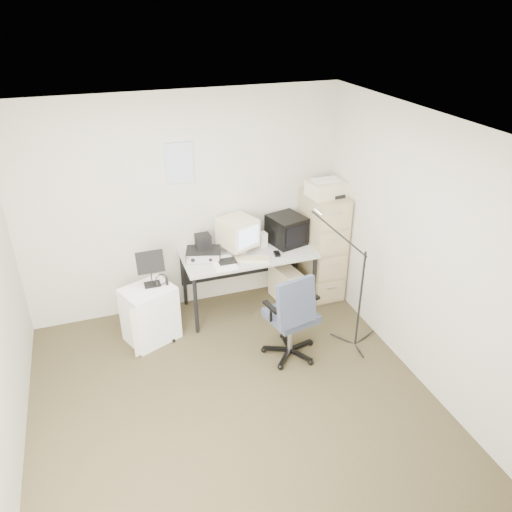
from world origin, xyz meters
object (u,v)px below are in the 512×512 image
object	(u,v)px
side_cart	(150,314)
filing_cabinet	(322,245)
desk	(248,280)
office_chair	(291,314)

from	to	relation	value
side_cart	filing_cabinet	bearing A→B (deg)	-15.98
desk	office_chair	size ratio (longest dim) A/B	1.49
desk	side_cart	size ratio (longest dim) A/B	2.39
filing_cabinet	office_chair	world-z (taller)	filing_cabinet
desk	side_cart	world-z (taller)	desk
desk	office_chair	distance (m)	1.00
office_chair	side_cart	size ratio (longest dim) A/B	1.60
filing_cabinet	office_chair	distance (m)	1.32
filing_cabinet	office_chair	xyz separation A→B (m)	(-0.83, -1.02, -0.15)
filing_cabinet	desk	size ratio (longest dim) A/B	0.87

